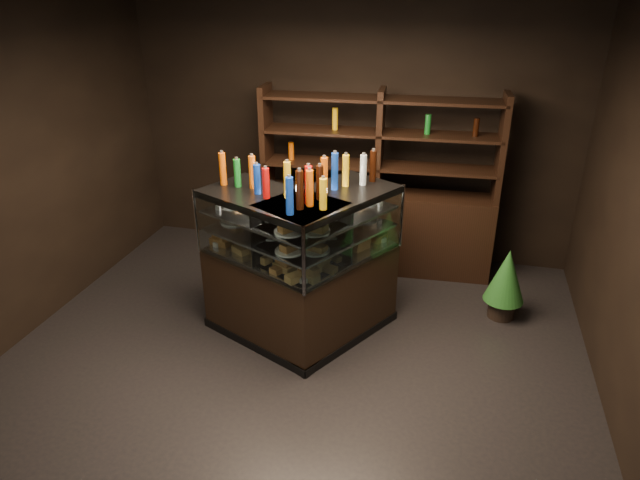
# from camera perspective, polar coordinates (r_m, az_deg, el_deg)

# --- Properties ---
(ground) EXTENTS (5.00, 5.00, 0.00)m
(ground) POSITION_cam_1_polar(r_m,az_deg,el_deg) (4.95, -3.24, -12.85)
(ground) COLOR black
(ground) RESTS_ON ground
(room_shell) EXTENTS (5.02, 5.02, 3.01)m
(room_shell) POSITION_cam_1_polar(r_m,az_deg,el_deg) (4.06, -3.90, 9.29)
(room_shell) COLOR black
(room_shell) RESTS_ON ground
(display_case) EXTENTS (1.76, 1.41, 1.38)m
(display_case) POSITION_cam_1_polar(r_m,az_deg,el_deg) (5.13, -1.84, -5.07)
(display_case) COLOR black
(display_case) RESTS_ON ground
(food_display) EXTENTS (1.41, 1.10, 0.43)m
(food_display) POSITION_cam_1_polar(r_m,az_deg,el_deg) (4.87, -1.93, 0.74)
(food_display) COLOR #CC8F49
(food_display) RESTS_ON display_case
(bottles_top) EXTENTS (1.25, 0.96, 0.30)m
(bottles_top) POSITION_cam_1_polar(r_m,az_deg,el_deg) (4.70, -2.01, 6.08)
(bottles_top) COLOR black
(bottles_top) RESTS_ON display_case
(potted_conifer) EXTENTS (0.38, 0.38, 0.81)m
(potted_conifer) POSITION_cam_1_polar(r_m,az_deg,el_deg) (5.67, 18.17, -3.30)
(potted_conifer) COLOR black
(potted_conifer) RESTS_ON ground
(back_shelving) EXTENTS (2.52, 0.58, 2.00)m
(back_shelving) POSITION_cam_1_polar(r_m,az_deg,el_deg) (6.31, 5.66, 2.24)
(back_shelving) COLOR black
(back_shelving) RESTS_ON ground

